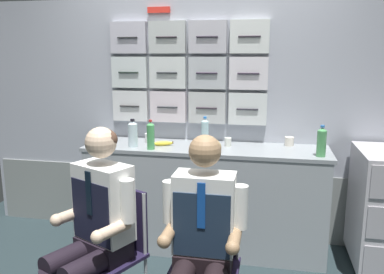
# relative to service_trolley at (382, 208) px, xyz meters

# --- Properties ---
(galley_bulkhead) EXTENTS (4.20, 0.14, 2.15)m
(galley_bulkhead) POSITION_rel_service_trolley_xyz_m (-1.49, 0.38, 0.57)
(galley_bulkhead) COLOR #A4A9B5
(galley_bulkhead) RESTS_ON ground
(galley_counter) EXTENTS (2.04, 0.53, 0.90)m
(galley_counter) POSITION_rel_service_trolley_xyz_m (-1.39, 0.10, -0.06)
(galley_counter) COLOR #979EA2
(galley_counter) RESTS_ON ground
(service_trolley) EXTENTS (0.40, 0.65, 0.96)m
(service_trolley) POSITION_rel_service_trolley_xyz_m (0.00, 0.00, 0.00)
(service_trolley) COLOR black
(service_trolley) RESTS_ON ground
(folding_chair_left) EXTENTS (0.53, 0.53, 0.83)m
(folding_chair_left) POSITION_rel_service_trolley_xyz_m (-1.80, -0.92, 0.00)
(folding_chair_left) COLOR #A8AAAF
(folding_chair_left) RESTS_ON ground
(crew_member_left) EXTENTS (0.57, 0.68, 1.25)m
(crew_member_left) POSITION_rel_service_trolley_xyz_m (-1.87, -1.06, 0.17)
(crew_member_left) COLOR black
(crew_member_left) RESTS_ON ground
(folding_chair_center) EXTENTS (0.40, 0.40, 0.83)m
(folding_chair_center) POSITION_rel_service_trolley_xyz_m (-1.21, -0.94, 0.00)
(folding_chair_center) COLOR #A8AAAF
(folding_chair_center) RESTS_ON ground
(crew_member_center) EXTENTS (0.49, 0.59, 1.23)m
(crew_member_center) POSITION_rel_service_trolley_xyz_m (-1.21, -1.11, 0.16)
(crew_member_center) COLOR black
(crew_member_center) RESTS_ON ground
(water_bottle_clear) EXTENTS (0.07, 0.07, 0.24)m
(water_bottle_clear) POSITION_rel_service_trolley_xyz_m (-0.48, -0.05, 0.51)
(water_bottle_clear) COLOR #4C9958
(water_bottle_clear) RESTS_ON galley_counter
(water_bottle_tall) EXTENTS (0.06, 0.06, 0.24)m
(water_bottle_tall) POSITION_rel_service_trolley_xyz_m (-1.82, -0.08, 0.51)
(water_bottle_tall) COLOR #4AA158
(water_bottle_tall) RESTS_ON galley_counter
(sparkling_bottle_green) EXTENTS (0.08, 0.08, 0.23)m
(sparkling_bottle_green) POSITION_rel_service_trolley_xyz_m (-1.99, -0.02, 0.50)
(sparkling_bottle_green) COLOR silver
(sparkling_bottle_green) RESTS_ON galley_counter
(water_bottle_short) EXTENTS (0.06, 0.06, 0.26)m
(water_bottle_short) POSITION_rel_service_trolley_xyz_m (-1.39, 0.06, 0.52)
(water_bottle_short) COLOR silver
(water_bottle_short) RESTS_ON galley_counter
(coffee_cup_spare) EXTENTS (0.08, 0.08, 0.08)m
(coffee_cup_spare) POSITION_rel_service_trolley_xyz_m (-0.70, 0.28, 0.43)
(coffee_cup_spare) COLOR silver
(coffee_cup_spare) RESTS_ON galley_counter
(espresso_cup_small) EXTENTS (0.07, 0.07, 0.08)m
(espresso_cup_small) POSITION_rel_service_trolley_xyz_m (-1.91, 0.16, 0.44)
(espresso_cup_small) COLOR silver
(espresso_cup_small) RESTS_ON galley_counter
(paper_cup_blue) EXTENTS (0.06, 0.06, 0.07)m
(paper_cup_blue) POSITION_rel_service_trolley_xyz_m (-1.21, 0.16, 0.43)
(paper_cup_blue) COLOR silver
(paper_cup_blue) RESTS_ON galley_counter
(snack_banana) EXTENTS (0.17, 0.10, 0.04)m
(snack_banana) POSITION_rel_service_trolley_xyz_m (-1.75, 0.06, 0.41)
(snack_banana) COLOR yellow
(snack_banana) RESTS_ON galley_counter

